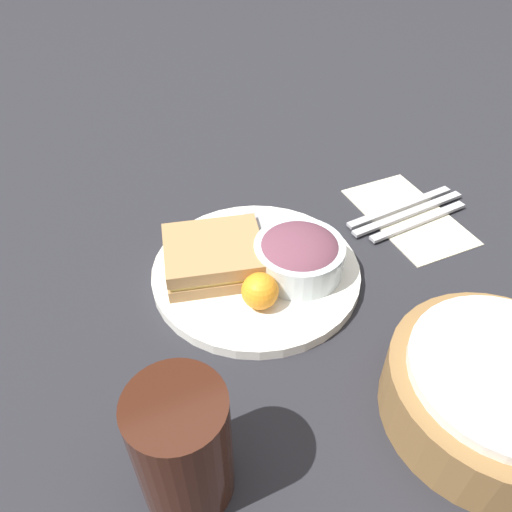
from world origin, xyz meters
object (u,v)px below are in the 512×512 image
object	(u,v)px
knife	(409,213)
spoon	(417,220)
bread_basket	(495,392)
sandwich	(214,256)
salad_bowl	(299,254)
drink_glass	(182,447)
dressing_cup	(264,229)
fork	(400,207)
plate	(256,272)

from	to	relation	value
knife	spoon	bearing A→B (deg)	-90.00
bread_basket	spoon	bearing A→B (deg)	-115.20
sandwich	salad_bowl	bearing A→B (deg)	154.15
drink_glass	spoon	distance (m)	0.48
sandwich	knife	world-z (taller)	sandwich
dressing_cup	drink_glass	bearing A→B (deg)	53.58
sandwich	drink_glass	bearing A→B (deg)	64.18
dressing_cup	fork	size ratio (longest dim) A/B	0.31
fork	knife	bearing A→B (deg)	-90.00
salad_bowl	knife	bearing A→B (deg)	-167.52
salad_bowl	dressing_cup	distance (m)	0.08
bread_basket	spoon	world-z (taller)	bread_basket
fork	plate	bearing A→B (deg)	-175.97
dressing_cup	spoon	world-z (taller)	dressing_cup
bread_basket	plate	bearing A→B (deg)	-64.76
bread_basket	fork	xyz separation A→B (m)	(-0.13, -0.31, -0.03)
dressing_cup	knife	size ratio (longest dim) A/B	0.30
plate	knife	size ratio (longest dim) A/B	1.32
salad_bowl	dressing_cup	world-z (taller)	salad_bowl
salad_bowl	knife	world-z (taller)	salad_bowl
knife	sandwich	bearing A→B (deg)	175.22
salad_bowl	bread_basket	distance (m)	0.26
dressing_cup	spoon	xyz separation A→B (m)	(-0.22, 0.05, -0.02)
drink_glass	fork	bearing A→B (deg)	-148.43
plate	bread_basket	bearing A→B (deg)	115.24
sandwich	plate	bearing A→B (deg)	155.90
dressing_cup	fork	distance (m)	0.22
sandwich	bread_basket	distance (m)	0.34
dressing_cup	knife	bearing A→B (deg)	172.88
sandwich	spoon	bearing A→B (deg)	176.66
bread_basket	knife	world-z (taller)	bread_basket
salad_bowl	drink_glass	distance (m)	0.28
sandwich	fork	world-z (taller)	sandwich
dressing_cup	fork	world-z (taller)	dressing_cup
knife	dressing_cup	bearing A→B (deg)	168.07
spoon	knife	bearing A→B (deg)	90.00
fork	knife	xyz separation A→B (m)	(-0.00, 0.02, 0.00)
sandwich	spoon	distance (m)	0.31
bread_basket	spoon	distance (m)	0.30
salad_bowl	spoon	distance (m)	0.21
plate	fork	bearing A→B (deg)	-171.16
bread_basket	knife	bearing A→B (deg)	-113.58
plate	salad_bowl	size ratio (longest dim) A/B	2.36
salad_bowl	spoon	bearing A→B (deg)	-172.37
drink_glass	bread_basket	world-z (taller)	drink_glass
drink_glass	spoon	size ratio (longest dim) A/B	0.76
bread_basket	fork	bearing A→B (deg)	-112.11
sandwich	dressing_cup	xyz separation A→B (m)	(-0.08, -0.03, -0.00)
fork	spoon	size ratio (longest dim) A/B	1.11
bread_basket	salad_bowl	bearing A→B (deg)	-71.87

